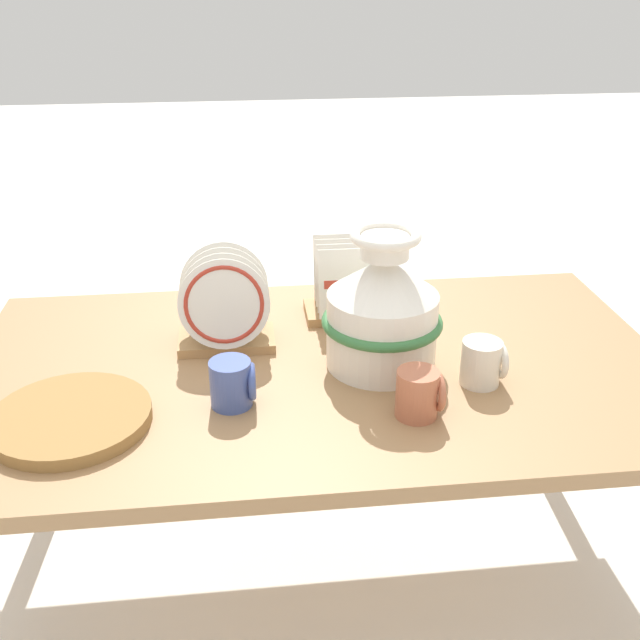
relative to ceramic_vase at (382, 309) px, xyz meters
name	(u,v)px	position (x,y,z in m)	size (l,w,h in m)	color
ground_plane	(320,570)	(-0.14, 0.01, -0.75)	(14.00, 14.00, 0.00)	silver
display_table	(320,386)	(-0.14, 0.01, -0.19)	(1.57, 0.90, 0.62)	#9E754C
ceramic_vase	(382,309)	(0.00, 0.00, 0.00)	(0.27, 0.27, 0.31)	white
dish_rack_round_plates	(225,310)	(-0.34, 0.13, -0.04)	(0.22, 0.16, 0.23)	tan
dish_rack_square_plates	(350,291)	(-0.03, 0.26, -0.07)	(0.22, 0.15, 0.19)	tan
wicker_charger_stack	(71,418)	(-0.65, -0.17, -0.12)	(0.31, 0.31, 0.03)	olive
mug_cobalt_glaze	(233,383)	(-0.33, -0.13, -0.08)	(0.09, 0.08, 0.10)	#42569E
mug_terracotta_glaze	(420,393)	(0.04, -0.21, -0.08)	(0.09, 0.08, 0.10)	#B76647
mug_cream_glaze	(483,362)	(0.20, -0.11, -0.08)	(0.09, 0.08, 0.10)	silver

